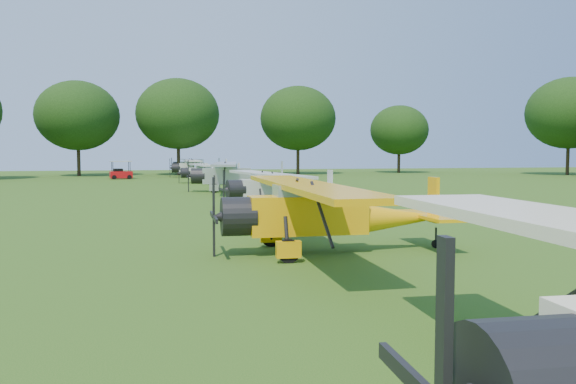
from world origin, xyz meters
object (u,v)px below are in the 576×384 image
at_px(aircraft_7, 195,164).
at_px(aircraft_2, 325,208).
at_px(aircraft_4, 234,173).
at_px(aircraft_5, 209,171).
at_px(aircraft_6, 198,166).
at_px(golf_cart, 121,173).
at_px(aircraft_3, 277,185).

bearing_deg(aircraft_7, aircraft_2, -96.71).
height_order(aircraft_4, aircraft_7, aircraft_4).
height_order(aircraft_2, aircraft_7, aircraft_7).
distance_m(aircraft_2, aircraft_5, 40.20).
bearing_deg(aircraft_4, aircraft_2, -83.80).
relative_size(aircraft_2, aircraft_6, 1.00).
bearing_deg(aircraft_6, aircraft_7, 87.61).
relative_size(aircraft_2, aircraft_5, 1.13).
relative_size(aircraft_2, golf_cart, 4.40).
xyz_separation_m(aircraft_4, aircraft_7, (-0.36, 38.70, -0.07)).
distance_m(aircraft_7, golf_cart, 17.90).
xyz_separation_m(aircraft_4, aircraft_5, (-0.76, 13.26, -0.23)).
height_order(aircraft_4, golf_cart, aircraft_4).
bearing_deg(aircraft_3, aircraft_6, 84.55).
xyz_separation_m(aircraft_2, golf_cart, (-8.81, 50.43, -0.64)).
bearing_deg(aircraft_2, aircraft_7, 90.92).
distance_m(aircraft_6, aircraft_7, 12.27).
bearing_deg(golf_cart, aircraft_2, -90.29).
distance_m(aircraft_2, aircraft_4, 26.95).
height_order(aircraft_5, golf_cart, golf_cart).
bearing_deg(aircraft_7, aircraft_6, -98.60).
bearing_deg(aircraft_7, aircraft_4, -95.64).
bearing_deg(aircraft_5, aircraft_3, -91.28).
height_order(aircraft_3, aircraft_7, aircraft_7).
height_order(aircraft_3, aircraft_5, aircraft_3).
bearing_deg(aircraft_3, aircraft_7, 83.48).
bearing_deg(aircraft_4, aircraft_7, 98.80).
distance_m(aircraft_5, golf_cart, 13.66).
bearing_deg(aircraft_6, aircraft_2, -90.06).
height_order(aircraft_5, aircraft_7, aircraft_7).
bearing_deg(aircraft_4, aircraft_3, -79.25).
xyz_separation_m(aircraft_6, golf_cart, (-8.90, -2.94, -0.65)).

